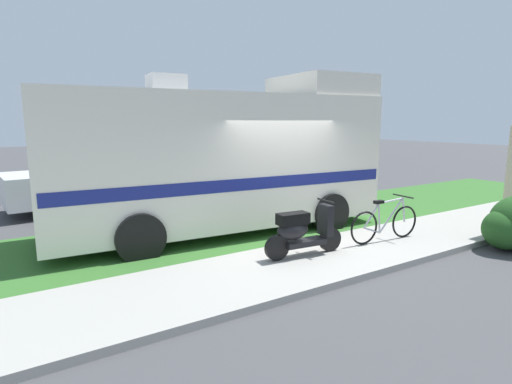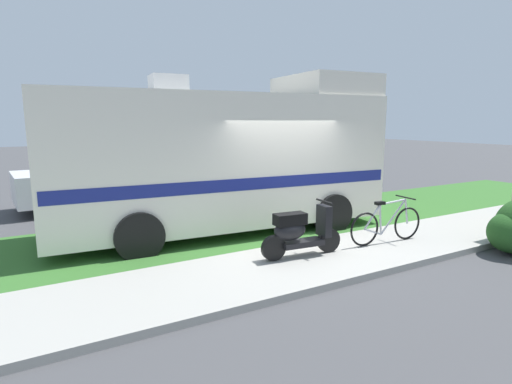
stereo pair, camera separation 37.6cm
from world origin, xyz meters
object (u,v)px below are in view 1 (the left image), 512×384
at_px(motorhome_rv, 222,158).
at_px(bicycle, 385,223).
at_px(pickup_truck_near, 129,171).
at_px(scooter, 302,231).

height_order(motorhome_rv, bicycle, motorhome_rv).
bearing_deg(motorhome_rv, pickup_truck_near, 100.27).
relative_size(motorhome_rv, pickup_truck_near, 1.31).
distance_m(motorhome_rv, pickup_truck_near, 4.65).
distance_m(motorhome_rv, scooter, 2.75).
xyz_separation_m(scooter, pickup_truck_near, (-1.05, 7.03, 0.42)).
relative_size(motorhome_rv, bicycle, 4.24).
bearing_deg(scooter, pickup_truck_near, 98.51).
distance_m(bicycle, pickup_truck_near, 7.83).
relative_size(scooter, pickup_truck_near, 0.28).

